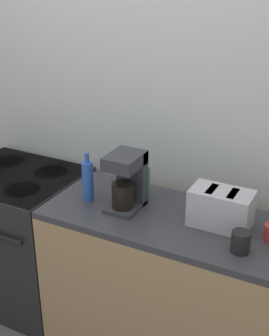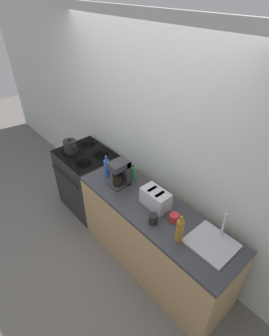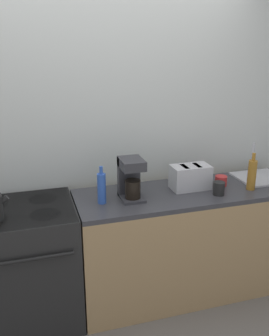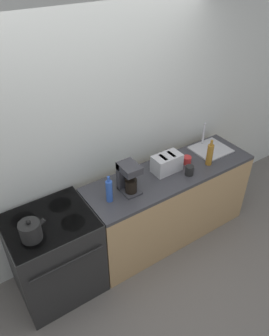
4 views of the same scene
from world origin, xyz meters
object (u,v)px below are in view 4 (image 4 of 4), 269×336
object	(u,v)px
coffee_maker	(128,176)
cup_red	(187,160)
bottle_green	(122,174)
kettle	(31,231)
stove	(55,255)
toaster	(167,163)
bottle_amber	(210,154)
bottle_blue	(109,191)
cup_black	(189,170)

from	to	relation	value
coffee_maker	cup_red	world-z (taller)	coffee_maker
bottle_green	kettle	bearing A→B (deg)	-166.79
stove	toaster	bearing A→B (deg)	0.47
bottle_amber	toaster	bearing A→B (deg)	160.85
stove	cup_red	bearing A→B (deg)	0.00
toaster	bottle_blue	xyz separation A→B (m)	(-0.72, -0.07, 0.02)
coffee_maker	bottle_amber	size ratio (longest dim) A/B	1.04
bottle_amber	cup_black	distance (m)	0.30
bottle_blue	cup_black	xyz separation A→B (m)	(0.88, -0.11, -0.07)
cup_black	bottle_amber	bearing A→B (deg)	4.80
toaster	bottle_green	bearing A→B (deg)	166.56
kettle	cup_red	size ratio (longest dim) A/B	2.30
bottle_blue	bottle_amber	size ratio (longest dim) A/B	0.94
coffee_maker	bottle_green	distance (m)	0.18
kettle	cup_red	distance (m)	1.75
bottle_amber	cup_red	world-z (taller)	bottle_amber
toaster	bottle_green	distance (m)	0.49
stove	kettle	distance (m)	0.56
toaster	coffee_maker	distance (m)	0.51
coffee_maker	cup_black	bearing A→B (deg)	-11.90
cup_black	stove	bearing A→B (deg)	173.35
kettle	coffee_maker	distance (m)	0.99
toaster	stove	bearing A→B (deg)	-179.53
stove	bottle_amber	bearing A→B (deg)	-4.73
bottle_blue	bottle_amber	world-z (taller)	bottle_amber
stove	bottle_amber	world-z (taller)	bottle_amber
bottle_green	toaster	bearing A→B (deg)	-13.44
bottle_blue	toaster	bearing A→B (deg)	5.89
bottle_blue	cup_red	bearing A→B (deg)	3.70
coffee_maker	bottle_amber	xyz separation A→B (m)	(0.95, -0.11, -0.04)
coffee_maker	cup_red	size ratio (longest dim) A/B	3.22
bottle_amber	cup_red	distance (m)	0.25
toaster	bottle_amber	distance (m)	0.48
toaster	coffee_maker	bearing A→B (deg)	-175.09
bottle_green	bottle_amber	xyz separation A→B (m)	(0.92, -0.27, 0.04)
bottle_green	cup_red	world-z (taller)	bottle_green
bottle_green	bottle_amber	size ratio (longest dim) A/B	0.71
stove	coffee_maker	size ratio (longest dim) A/B	2.94
coffee_maker	cup_black	xyz separation A→B (m)	(0.65, -0.14, -0.11)
stove	toaster	xyz separation A→B (m)	(1.30, 0.01, 0.54)
bottle_blue	cup_black	distance (m)	0.89
coffee_maker	cup_red	distance (m)	0.78
cup_black	coffee_maker	bearing A→B (deg)	168.10
stove	bottle_green	xyz separation A→B (m)	(0.83, 0.12, 0.53)
kettle	toaster	distance (m)	1.48
bottle_amber	cup_black	world-z (taller)	bottle_amber
bottle_green	bottle_blue	bearing A→B (deg)	-142.96
bottle_blue	coffee_maker	bearing A→B (deg)	8.05
stove	bottle_amber	distance (m)	1.85
kettle	bottle_green	xyz separation A→B (m)	(1.00, 0.24, 0.00)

